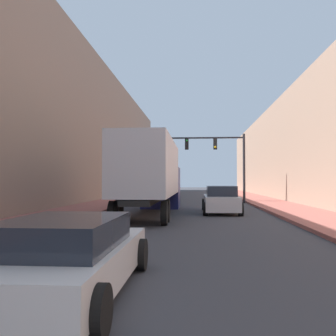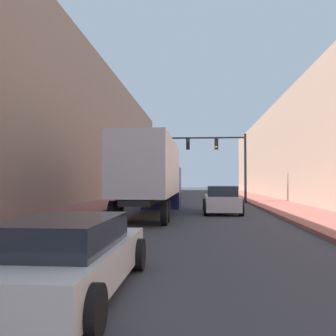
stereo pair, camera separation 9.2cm
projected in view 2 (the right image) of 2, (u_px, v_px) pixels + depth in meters
The scene contains 8 objects.
sidewalk_right at pixel (272, 203), 28.51m from camera, with size 3.36×80.00×0.15m.
sidewalk_left at pixel (110, 203), 29.55m from camera, with size 3.36×80.00×0.15m.
building_right at pixel (335, 143), 28.27m from camera, with size 6.00×80.00×9.26m.
building_left at pixel (54, 123), 30.14m from camera, with size 6.00×80.00×12.89m.
semi_truck at pixel (153, 175), 20.17m from camera, with size 2.43×12.36×3.83m.
sedan_car at pixel (65, 256), 6.04m from camera, with size 2.09×4.61×1.24m.
suv_car at pixel (221, 200), 21.08m from camera, with size 2.06×4.92×1.52m.
traffic_signal_gantry at pixel (223, 154), 30.49m from camera, with size 7.08×0.35×5.62m.
Camera 2 is at (0.71, 0.86, 1.83)m, focal length 40.00 mm.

